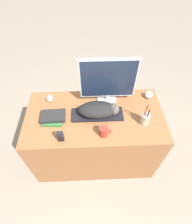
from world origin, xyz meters
TOP-DOWN VIEW (x-y plane):
  - ground_plane at (0.00, 0.00)m, footprint 12.00×12.00m
  - desk at (0.00, 0.32)m, footprint 1.26×0.65m
  - keyboard at (0.03, 0.32)m, footprint 0.46×0.15m
  - cat at (0.05, 0.32)m, footprint 0.36×0.19m
  - monitor at (0.13, 0.51)m, footprint 0.50×0.19m
  - computer_mouse at (-0.43, 0.54)m, footprint 0.07×0.10m
  - coffee_mug at (0.07, 0.12)m, footprint 0.10×0.07m
  - pen_cup at (0.43, 0.22)m, footprint 0.08×0.08m
  - baseball at (0.54, 0.53)m, footprint 0.07×0.07m
  - phone at (-0.28, 0.08)m, footprint 0.05×0.03m
  - book_stack at (-0.36, 0.29)m, footprint 0.22×0.17m

SIDE VIEW (x-z plane):
  - ground_plane at x=0.00m, z-range 0.00..0.00m
  - desk at x=0.00m, z-range 0.00..0.75m
  - keyboard at x=0.03m, z-range 0.75..0.78m
  - computer_mouse at x=-0.43m, z-range 0.75..0.79m
  - book_stack at x=-0.36m, z-range 0.75..0.81m
  - baseball at x=0.54m, z-range 0.75..0.83m
  - coffee_mug at x=0.07m, z-range 0.75..0.84m
  - phone at x=-0.28m, z-range 0.75..0.86m
  - pen_cup at x=0.43m, z-range 0.70..0.93m
  - cat at x=0.05m, z-range 0.77..0.89m
  - monitor at x=0.13m, z-range 0.77..1.23m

